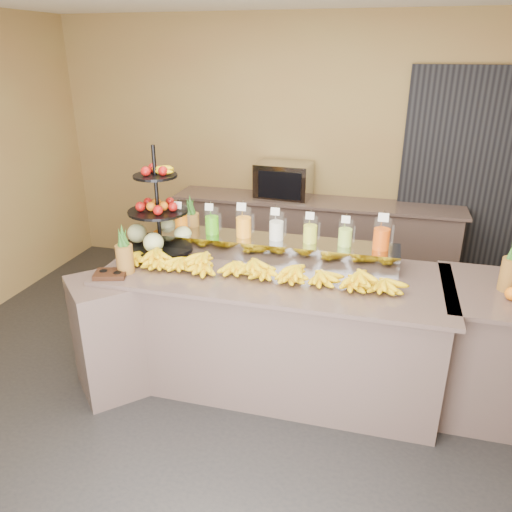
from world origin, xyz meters
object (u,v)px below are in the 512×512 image
at_px(fruit_stand, 164,225).
at_px(condiment_caddy, 111,274).
at_px(banana_heap, 251,266).
at_px(pitcher_tray, 276,248).
at_px(oven_warmer, 284,181).

distance_m(fruit_stand, condiment_caddy, 0.61).
relative_size(banana_heap, fruit_stand, 2.50).
distance_m(pitcher_tray, oven_warmer, 1.70).
height_order(fruit_stand, condiment_caddy, fruit_stand).
bearing_deg(fruit_stand, pitcher_tray, 0.88).
bearing_deg(fruit_stand, oven_warmer, 66.31).
bearing_deg(condiment_caddy, fruit_stand, 72.90).
height_order(banana_heap, condiment_caddy, banana_heap).
height_order(fruit_stand, oven_warmer, fruit_stand).
xyz_separation_m(banana_heap, fruit_stand, (-0.79, 0.27, 0.14)).
bearing_deg(pitcher_tray, condiment_caddy, -148.71).
bearing_deg(oven_warmer, condiment_caddy, -105.00).
bearing_deg(banana_heap, oven_warmer, 95.49).
bearing_deg(condiment_caddy, oven_warmer, 71.68).
xyz_separation_m(banana_heap, oven_warmer, (-0.20, 2.03, 0.12)).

